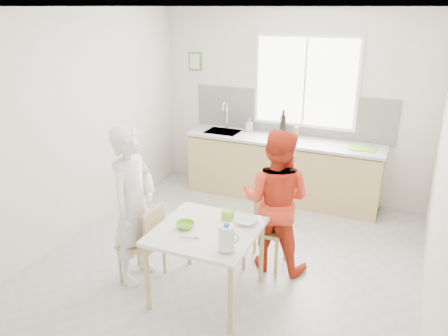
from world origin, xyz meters
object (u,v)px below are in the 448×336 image
object	(u,v)px
wine_bottle_a	(283,125)
person_red	(276,201)
chair_left	(146,240)
wine_bottle_b	(282,125)
bowl_green	(185,225)
person_white	(134,206)
milk_jug	(227,238)
chair_far	(268,220)
dining_table	(207,236)
bowl_white	(246,222)

from	to	relation	value
wine_bottle_a	person_red	bearing A→B (deg)	-74.94
chair_left	wine_bottle_b	size ratio (longest dim) A/B	2.77
bowl_green	wine_bottle_b	world-z (taller)	wine_bottle_b
chair_left	person_white	xyz separation A→B (m)	(-0.12, -0.00, 0.37)
milk_jug	chair_far	bearing A→B (deg)	88.63
person_white	person_red	bearing A→B (deg)	-58.59
bowl_green	milk_jug	size ratio (longest dim) A/B	0.72
dining_table	person_white	size ratio (longest dim) A/B	0.59
chair_left	person_red	bearing A→B (deg)	123.98
wine_bottle_a	wine_bottle_b	bearing A→B (deg)	127.70
person_white	bowl_green	size ratio (longest dim) A/B	9.48
bowl_green	wine_bottle_a	world-z (taller)	wine_bottle_a
chair_left	wine_bottle_a	xyz separation A→B (m)	(0.60, 2.70, 0.62)
person_white	bowl_white	xyz separation A→B (m)	(1.10, 0.27, -0.07)
bowl_white	person_white	bearing A→B (deg)	-166.05
dining_table	bowl_green	bearing A→B (deg)	-164.76
wine_bottle_a	bowl_white	bearing A→B (deg)	-81.09
bowl_green	person_white	bearing A→B (deg)	176.48
chair_left	wine_bottle_b	xyz separation A→B (m)	(0.57, 2.74, 0.61)
dining_table	person_white	bearing A→B (deg)	-178.80
bowl_white	milk_jug	distance (m)	0.54
bowl_white	wine_bottle_a	world-z (taller)	wine_bottle_a
bowl_white	chair_left	bearing A→B (deg)	-164.58
chair_far	dining_table	bearing A→B (deg)	-113.12
chair_left	bowl_white	bearing A→B (deg)	104.21
dining_table	bowl_white	size ratio (longest dim) A/B	4.85
person_white	bowl_green	xyz separation A→B (m)	(0.61, -0.04, -0.07)
bowl_green	bowl_white	xyz separation A→B (m)	(0.49, 0.31, -0.00)
chair_far	bowl_green	size ratio (longest dim) A/B	5.28
dining_table	bowl_green	world-z (taller)	bowl_green
dining_table	milk_jug	distance (m)	0.47
person_white	person_red	xyz separation A→B (m)	(1.23, 0.79, -0.04)
bowl_white	wine_bottle_a	size ratio (longest dim) A/B	0.62
wine_bottle_a	wine_bottle_b	world-z (taller)	wine_bottle_a
chair_far	bowl_white	xyz separation A→B (m)	(-0.04, -0.57, 0.25)
chair_left	person_white	size ratio (longest dim) A/B	0.50
chair_far	wine_bottle_a	size ratio (longest dim) A/B	2.88
bowl_white	wine_bottle_b	xyz separation A→B (m)	(-0.41, 2.47, 0.32)
dining_table	chair_far	xyz separation A→B (m)	(0.33, 0.83, -0.15)
dining_table	person_red	size ratio (longest dim) A/B	0.62
person_red	wine_bottle_b	xyz separation A→B (m)	(-0.55, 1.96, 0.29)
chair_left	chair_far	distance (m)	1.32
person_red	milk_jug	size ratio (longest dim) A/B	6.47
person_red	wine_bottle_a	world-z (taller)	person_red
wine_bottle_b	chair_left	bearing A→B (deg)	-101.75
wine_bottle_a	bowl_green	bearing A→B (deg)	-92.34
chair_left	bowl_white	size ratio (longest dim) A/B	4.18
milk_jug	dining_table	bearing A→B (deg)	139.13
chair_left	bowl_green	size ratio (longest dim) A/B	4.77
dining_table	chair_left	xyz separation A→B (m)	(-0.69, -0.01, -0.20)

